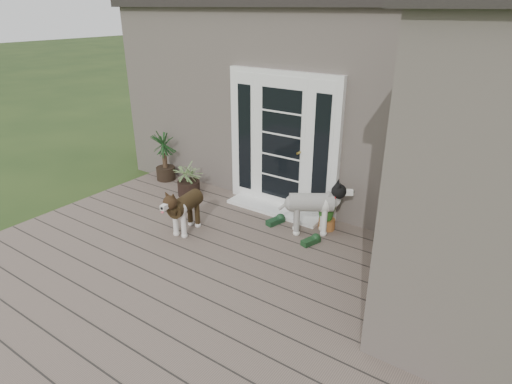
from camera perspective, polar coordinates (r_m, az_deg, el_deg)
The scene contains 16 objects.
deck at distance 5.41m, azimuth -7.44°, elevation -11.20°, with size 6.20×4.60×0.12m, color #6B5B4C.
house_main at distance 8.24m, azimuth 12.43°, elevation 11.94°, with size 7.40×4.00×3.10m, color #665E54.
roof_main at distance 8.09m, azimuth 13.52°, elevation 23.44°, with size 7.60×4.20×0.20m, color #2D2826.
house_wing at distance 4.61m, azimuth 30.26°, elevation 0.23°, with size 1.60×2.40×3.10m, color #665E54.
door_unit at distance 6.63m, azimuth 3.50°, elevation 6.54°, with size 1.90×0.14×2.15m, color white.
door_step at distance 6.85m, azimuth 2.41°, elevation -2.29°, with size 1.60×0.40×0.05m, color white.
brindle_dog at distance 6.19m, azimuth -9.26°, elevation -2.50°, with size 0.33×0.77×0.64m, color #3C2B15, non-canonical shape.
white_dog at distance 6.11m, azimuth 7.29°, elevation -2.46°, with size 0.36×0.84×0.70m, color silver, non-canonical shape.
spider_plant at distance 7.38m, azimuth -8.99°, elevation 2.02°, with size 0.63×0.63×0.67m, color #83945B, non-canonical shape.
yucca at distance 8.11m, azimuth -12.06°, elevation 4.79°, with size 0.66×0.66×0.95m, color black, non-canonical shape.
herb_a at distance 6.29m, azimuth 9.45°, elevation -2.80°, with size 0.39×0.39×0.50m, color #1E5F1B.
herb_b at distance 5.98m, azimuth 19.43°, elevation -4.93°, with size 0.39×0.39×0.58m, color #1C621F.
herb_c at distance 5.94m, azimuth 23.04°, elevation -5.55°, with size 0.39×0.39×0.61m, color #175117.
sapling at distance 5.13m, azimuth 19.54°, elevation -1.74°, with size 0.55×0.55×1.86m, color #224C15, non-canonical shape.
clog_left at distance 6.44m, azimuth 2.59°, elevation -3.78°, with size 0.16×0.34×0.10m, color #15351C, non-canonical shape.
clog_right at distance 5.96m, azimuth 7.27°, elevation -6.39°, with size 0.15×0.33×0.10m, color #16371A, non-canonical shape.
Camera 1 is at (3.08, -2.83, 3.12)m, focal length 30.18 mm.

